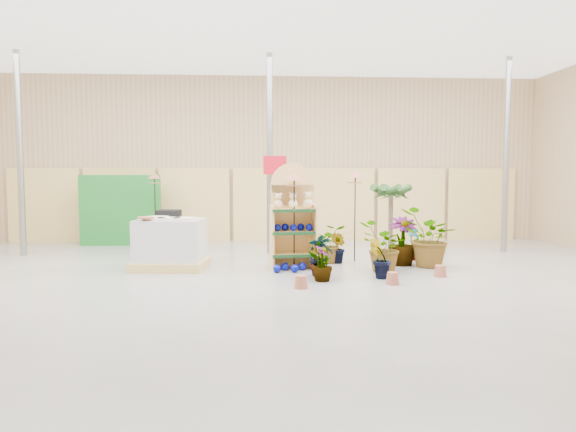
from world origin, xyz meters
name	(u,v)px	position (x,y,z in m)	size (l,w,h in m)	color
room	(273,150)	(0.00, 0.91, 2.21)	(15.20, 12.10, 4.70)	gray
display_shelf	(293,220)	(0.40, 1.56, 0.92)	(0.88, 0.60, 2.01)	#DCAE64
teddy_bears	(294,202)	(0.42, 1.47, 1.27)	(0.74, 0.19, 0.31)	beige
gazing_balls_shelf	(293,227)	(0.40, 1.44, 0.79)	(0.74, 0.25, 0.14)	#030B90
gazing_balls_floor	(290,268)	(0.31, 1.15, 0.07)	(0.63, 0.39, 0.15)	#030B90
pallet_stack	(171,244)	(-1.92, 1.60, 0.47)	(1.42, 1.22, 0.98)	tan
charcoal_planters	(169,232)	(-2.28, 3.56, 0.50)	(0.50, 0.50, 1.00)	black
trellis_stock	(121,210)	(-3.80, 5.20, 0.90)	(2.00, 0.30, 1.80)	#1A7024
offer_sign	(275,185)	(0.10, 2.98, 1.57)	(0.50, 0.08, 2.20)	gray
bird_table_front	(294,180)	(0.41, 1.40, 1.68)	(0.34, 0.34, 1.81)	black
bird_table_right	(355,177)	(1.72, 2.27, 1.73)	(0.34, 0.34, 1.87)	black
bird_table_back	(155,178)	(-2.76, 4.40, 1.71)	(0.34, 0.34, 1.85)	black
palm	(391,191)	(2.60, 2.75, 1.44)	(0.70, 0.70, 1.70)	brown
potted_plant_0	(319,256)	(0.78, 0.57, 0.38)	(0.40, 0.27, 0.76)	#274E1F
potted_plant_1	(317,257)	(0.76, 0.69, 0.33)	(0.37, 0.29, 0.66)	#274E1F
potted_plant_2	(383,247)	(2.01, 0.98, 0.47)	(0.84, 0.73, 0.93)	#274E1F
potted_plant_3	(402,241)	(2.56, 1.72, 0.48)	(0.54, 0.54, 0.96)	#274E1F
potted_plant_4	(411,242)	(2.94, 2.33, 0.38)	(0.40, 0.27, 0.77)	#274E1F
potted_plant_5	(339,248)	(1.35, 2.01, 0.32)	(0.35, 0.28, 0.63)	#274E1F
potted_plant_6	(330,244)	(1.18, 2.10, 0.39)	(0.71, 0.61, 0.79)	#274E1F
potted_plant_7	(322,263)	(0.80, 0.23, 0.30)	(0.33, 0.33, 0.59)	#274E1F
potted_plant_8	(327,259)	(0.92, 0.54, 0.32)	(0.34, 0.23, 0.65)	#274E1F
potted_plant_9	(380,259)	(1.80, 0.39, 0.34)	(0.38, 0.30, 0.69)	#274E1F
potted_plant_10	(429,238)	(3.01, 1.45, 0.57)	(1.03, 0.89, 1.14)	#274E1F
potted_plant_11	(298,244)	(0.60, 2.89, 0.30)	(0.33, 0.33, 0.59)	#274E1F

